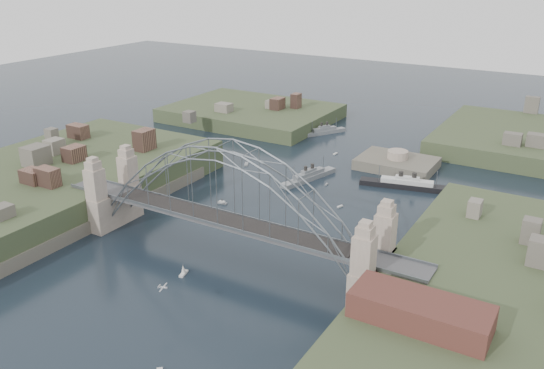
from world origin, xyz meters
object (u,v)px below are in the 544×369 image
at_px(bridge, 226,202).
at_px(wharf_shed, 420,311).
at_px(naval_cruiser_far, 324,131).
at_px(fort_island, 396,169).
at_px(naval_cruiser_near, 309,177).
at_px(ocean_liner, 407,185).

height_order(bridge, wharf_shed, bridge).
relative_size(bridge, naval_cruiser_far, 5.38).
height_order(fort_island, wharf_shed, wharf_shed).
xyz_separation_m(naval_cruiser_near, ocean_liner, (25.53, 8.05, 0.03)).
distance_m(fort_island, naval_cruiser_near, 28.36).
xyz_separation_m(wharf_shed, ocean_liner, (-24.36, 70.08, -9.04)).
relative_size(bridge, wharf_shed, 4.20).
bearing_deg(wharf_shed, fort_island, 110.85).
relative_size(fort_island, wharf_shed, 1.10).
height_order(bridge, naval_cruiser_far, bridge).
height_order(naval_cruiser_near, naval_cruiser_far, naval_cruiser_near).
height_order(wharf_shed, naval_cruiser_near, wharf_shed).
height_order(bridge, naval_cruiser_near, bridge).
height_order(fort_island, ocean_liner, ocean_liner).
bearing_deg(wharf_shed, bridge, 162.35).
bearing_deg(bridge, fort_island, 80.27).
bearing_deg(wharf_shed, naval_cruiser_far, 122.13).
bearing_deg(naval_cruiser_near, wharf_shed, -51.19).
xyz_separation_m(fort_island, naval_cruiser_far, (-34.10, 21.26, 1.23)).
distance_m(bridge, fort_island, 72.14).
bearing_deg(fort_island, ocean_liner, -61.25).
bearing_deg(wharf_shed, naval_cruiser_near, 128.81).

